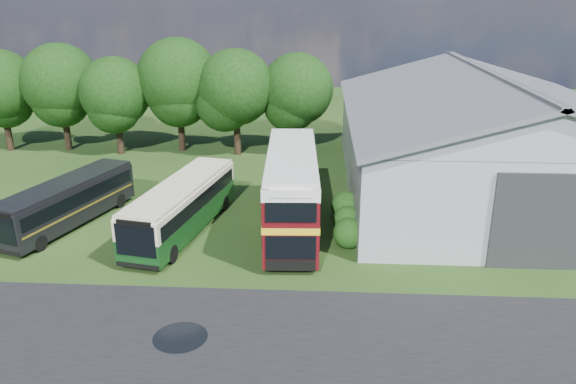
# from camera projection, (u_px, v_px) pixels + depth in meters

# --- Properties ---
(ground) EXTENTS (120.00, 120.00, 0.00)m
(ground) POSITION_uv_depth(u_px,v_px,m) (229.00, 300.00, 25.22)
(ground) COLOR #193410
(ground) RESTS_ON ground
(asphalt_road) EXTENTS (60.00, 8.00, 0.02)m
(asphalt_road) POSITION_uv_depth(u_px,v_px,m) (292.00, 341.00, 22.24)
(asphalt_road) COLOR black
(asphalt_road) RESTS_ON ground
(puddle) EXTENTS (2.20, 2.20, 0.01)m
(puddle) POSITION_uv_depth(u_px,v_px,m) (180.00, 338.00, 22.49)
(puddle) COLOR black
(puddle) RESTS_ON ground
(storage_shed) EXTENTS (18.80, 24.80, 8.15)m
(storage_shed) POSITION_uv_depth(u_px,v_px,m) (483.00, 131.00, 38.02)
(storage_shed) COLOR gray
(storage_shed) RESTS_ON ground
(tree_far_left) EXTENTS (6.12, 6.12, 8.64)m
(tree_far_left) POSITION_uv_depth(u_px,v_px,m) (0.00, 86.00, 47.14)
(tree_far_left) COLOR black
(tree_far_left) RESTS_ON ground
(tree_left_a) EXTENTS (6.46, 6.46, 9.12)m
(tree_left_a) POSITION_uv_depth(u_px,v_px,m) (60.00, 82.00, 47.24)
(tree_left_a) COLOR black
(tree_left_a) RESTS_ON ground
(tree_left_b) EXTENTS (5.78, 5.78, 8.16)m
(tree_left_b) POSITION_uv_depth(u_px,v_px,m) (115.00, 92.00, 46.24)
(tree_left_b) COLOR black
(tree_left_b) RESTS_ON ground
(tree_mid) EXTENTS (6.80, 6.80, 9.60)m
(tree_mid) POSITION_uv_depth(u_px,v_px,m) (178.00, 79.00, 46.87)
(tree_mid) COLOR black
(tree_mid) RESTS_ON ground
(tree_right_a) EXTENTS (6.26, 6.26, 8.83)m
(tree_right_a) POSITION_uv_depth(u_px,v_px,m) (236.00, 87.00, 45.83)
(tree_right_a) COLOR black
(tree_right_a) RESTS_ON ground
(tree_right_b) EXTENTS (5.98, 5.98, 8.45)m
(tree_right_b) POSITION_uv_depth(u_px,v_px,m) (297.00, 89.00, 46.39)
(tree_right_b) COLOR black
(tree_right_b) RESTS_ON ground
(shrub_front) EXTENTS (1.70, 1.70, 1.70)m
(shrub_front) POSITION_uv_depth(u_px,v_px,m) (348.00, 246.00, 30.56)
(shrub_front) COLOR #194714
(shrub_front) RESTS_ON ground
(shrub_mid) EXTENTS (1.60, 1.60, 1.60)m
(shrub_mid) POSITION_uv_depth(u_px,v_px,m) (347.00, 231.00, 32.44)
(shrub_mid) COLOR #194714
(shrub_mid) RESTS_ON ground
(shrub_back) EXTENTS (1.80, 1.80, 1.80)m
(shrub_back) POSITION_uv_depth(u_px,v_px,m) (345.00, 218.00, 34.32)
(shrub_back) COLOR #194714
(shrub_back) RESTS_ON ground
(bus_green_single) EXTENTS (4.49, 10.92, 2.94)m
(bus_green_single) POSITION_uv_depth(u_px,v_px,m) (182.00, 206.00, 31.86)
(bus_green_single) COLOR black
(bus_green_single) RESTS_ON ground
(bus_maroon_double) EXTENTS (3.31, 11.19, 4.76)m
(bus_maroon_double) POSITION_uv_depth(u_px,v_px,m) (292.00, 192.00, 31.69)
(bus_maroon_double) COLOR black
(bus_maroon_double) RESTS_ON ground
(bus_dark_single) EXTENTS (5.09, 10.03, 2.70)m
(bus_dark_single) POSITION_uv_depth(u_px,v_px,m) (68.00, 202.00, 32.89)
(bus_dark_single) COLOR black
(bus_dark_single) RESTS_ON ground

